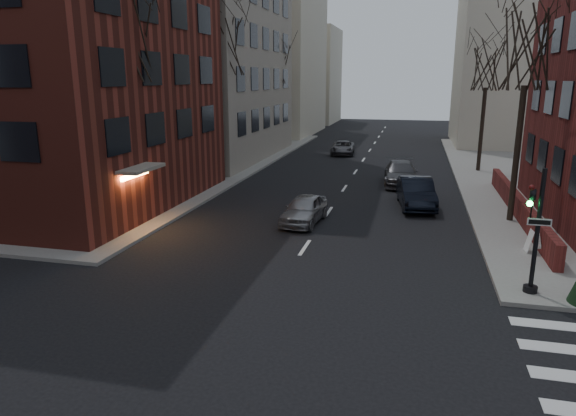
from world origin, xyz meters
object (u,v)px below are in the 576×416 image
Objects in this scene: parked_sedan at (416,193)px; sandwich_board at (534,241)px; traffic_signal at (534,239)px; tree_right_b at (488,66)px; tree_left_c at (276,64)px; streetlamp_far at (287,104)px; tree_left_a at (123,39)px; streetlamp_near at (209,121)px; tree_left_b at (221,45)px; car_lane_silver at (304,209)px; car_lane_gray at (401,173)px; tree_right_a at (528,49)px; car_lane_far at (343,148)px.

parked_sedan reaches higher than sandwich_board.
traffic_signal is 23.71m from tree_right_b.
tree_left_c is 32.95m from sandwich_board.
sandwich_board is at bearing -64.41° from parked_sedan.
streetlamp_far is 1.31× the size of parked_sedan.
tree_left_c is at bearing 116.00° from parked_sedan.
tree_left_c is 4.33m from streetlamp_far.
streetlamp_near is at bearing 85.71° from tree_left_a.
car_lane_silver is (8.00, -10.36, -8.24)m from tree_left_b.
tree_left_a is (-16.74, 5.01, 6.56)m from traffic_signal.
streetlamp_far is 1.59× the size of car_lane_silver.
streetlamp_far is 20.01m from car_lane_gray.
traffic_signal is 0.84× the size of parked_sedan.
tree_right_b is (17.60, -8.00, -0.44)m from tree_left_c.
car_lane_gray is at bearing 0.27° from tree_left_b.
streetlamp_near reaches higher than car_lane_gray.
traffic_signal is 0.64× the size of streetlamp_near.
tree_left_c is 1.06× the size of tree_right_b.
tree_right_a reaches higher than car_lane_silver.
tree_left_b reaches higher than tree_right_a.
tree_right_a is (0.86, 9.01, 6.12)m from traffic_signal.
car_lane_gray is (4.17, 10.42, 0.07)m from car_lane_silver.
parked_sedan is at bearing 24.96° from tree_left_a.
traffic_signal is 0.41× the size of tree_left_c.
car_lane_far is at bearing 98.47° from car_lane_silver.
car_lane_far is (-10.97, 20.68, -7.43)m from tree_right_a.
tree_left_c is 19.34m from tree_right_b.
traffic_signal is at bearing -92.15° from tree_right_b.
tree_left_a is 11.29m from car_lane_silver.
tree_left_b reaches higher than car_lane_gray.
tree_left_a is 1.63× the size of streetlamp_far.
tree_left_c is (0.00, 14.00, -0.88)m from tree_left_b.
car_lane_gray is (12.17, 12.06, -7.73)m from tree_left_a.
tree_right_a is 12.14m from car_lane_gray.
sandwich_board is (17.69, -12.79, -8.32)m from tree_left_b.
streetlamp_near is 12.75m from car_lane_gray.
tree_left_b reaches higher than traffic_signal.
tree_right_a is 14.01m from tree_right_b.
tree_left_a is 0.95× the size of tree_left_b.
sandwich_board is (9.69, -2.42, -0.08)m from car_lane_silver.
tree_right_b is 10.40× the size of sandwich_board.
streetlamp_far is (0.60, 28.00, -4.23)m from tree_left_a.
tree_left_c is at bearing -106.70° from streetlamp_far.
car_lane_gray is 1.18× the size of car_lane_far.
parked_sedan is (13.18, -5.87, -8.13)m from tree_left_b.
tree_left_b is 18.64m from tree_right_b.
tree_right_a is at bearing -24.44° from tree_left_b.
streetlamp_near is (-16.14, 13.01, 2.33)m from traffic_signal.
tree_left_a is 19.39m from sandwich_board.
tree_left_b is at bearing 148.45° from parked_sedan.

